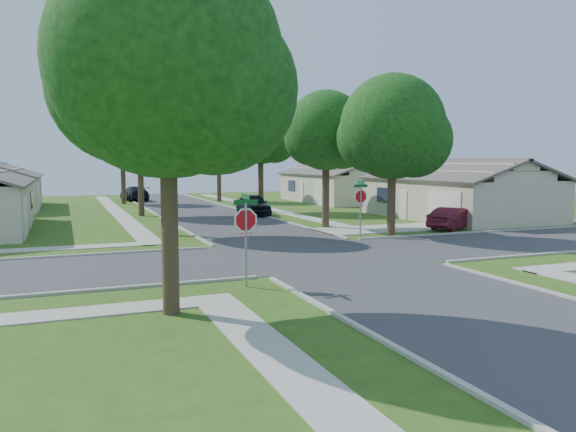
% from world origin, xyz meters
% --- Properties ---
extents(ground, '(100.00, 100.00, 0.00)m').
position_xyz_m(ground, '(0.00, 0.00, 0.00)').
color(ground, '#2C5016').
rests_on(ground, ground).
extents(road_ns, '(7.00, 100.00, 0.02)m').
position_xyz_m(road_ns, '(0.00, 0.00, 0.00)').
color(road_ns, '#333335').
rests_on(road_ns, ground).
extents(sidewalk_ne, '(1.20, 40.00, 0.04)m').
position_xyz_m(sidewalk_ne, '(6.10, 26.00, 0.02)').
color(sidewalk_ne, '#9E9B91').
rests_on(sidewalk_ne, ground).
extents(sidewalk_nw, '(1.20, 40.00, 0.04)m').
position_xyz_m(sidewalk_nw, '(-6.10, 26.00, 0.02)').
color(sidewalk_nw, '#9E9B91').
rests_on(sidewalk_nw, ground).
extents(driveway, '(8.80, 3.60, 0.05)m').
position_xyz_m(driveway, '(7.90, 7.10, 0.03)').
color(driveway, '#9E9B91').
rests_on(driveway, ground).
extents(stop_sign_sw, '(1.05, 0.80, 2.98)m').
position_xyz_m(stop_sign_sw, '(-4.70, -4.70, 2.03)').
color(stop_sign_sw, gray).
rests_on(stop_sign_sw, ground).
extents(stop_sign_ne, '(1.05, 0.80, 2.98)m').
position_xyz_m(stop_sign_ne, '(4.70, 4.70, 2.03)').
color(stop_sign_ne, gray).
rests_on(stop_sign_ne, ground).
extents(tree_e_near, '(4.97, 4.80, 8.28)m').
position_xyz_m(tree_e_near, '(4.75, 9.01, 5.64)').
color(tree_e_near, '#38281C').
rests_on(tree_e_near, ground).
extents(tree_e_mid, '(5.59, 5.40, 9.21)m').
position_xyz_m(tree_e_mid, '(4.76, 21.01, 6.25)').
color(tree_e_mid, '#38281C').
rests_on(tree_e_mid, ground).
extents(tree_e_far, '(5.17, 5.00, 8.72)m').
position_xyz_m(tree_e_far, '(4.75, 34.01, 5.98)').
color(tree_e_far, '#38281C').
rests_on(tree_e_far, ground).
extents(tree_w_near, '(5.38, 5.20, 8.97)m').
position_xyz_m(tree_w_near, '(-4.64, 9.01, 6.12)').
color(tree_w_near, '#38281C').
rests_on(tree_w_near, ground).
extents(tree_w_mid, '(5.80, 5.60, 9.56)m').
position_xyz_m(tree_w_mid, '(-4.64, 21.01, 6.49)').
color(tree_w_mid, '#38281C').
rests_on(tree_w_mid, ground).
extents(tree_w_far, '(4.76, 4.60, 8.04)m').
position_xyz_m(tree_w_far, '(-4.65, 34.01, 5.51)').
color(tree_w_far, '#38281C').
rests_on(tree_w_far, ground).
extents(tree_sw_corner, '(6.21, 6.00, 9.55)m').
position_xyz_m(tree_sw_corner, '(-7.44, -6.99, 6.26)').
color(tree_sw_corner, '#38281C').
rests_on(tree_sw_corner, ground).
extents(tree_ne_corner, '(5.80, 5.60, 8.66)m').
position_xyz_m(tree_ne_corner, '(6.36, 4.21, 5.59)').
color(tree_ne_corner, '#38281C').
rests_on(tree_ne_corner, ground).
extents(house_ne_near, '(8.42, 13.60, 4.23)m').
position_xyz_m(house_ne_near, '(15.99, 11.00, 1.52)').
color(house_ne_near, '#B8A891').
rests_on(house_ne_near, ground).
extents(house_ne_far, '(8.42, 13.60, 4.23)m').
position_xyz_m(house_ne_far, '(15.99, 29.00, 1.52)').
color(house_ne_far, '#B8A891').
rests_on(house_ne_far, ground).
extents(car_driveway, '(4.23, 2.81, 1.32)m').
position_xyz_m(car_driveway, '(11.50, 5.50, 0.66)').
color(car_driveway, '#551120').
rests_on(car_driveway, ground).
extents(car_curb_east, '(2.29, 4.92, 1.63)m').
position_xyz_m(car_curb_east, '(3.20, 18.46, 0.81)').
color(car_curb_east, black).
rests_on(car_curb_east, ground).
extents(car_curb_west, '(2.72, 5.42, 1.51)m').
position_xyz_m(car_curb_west, '(-3.20, 38.13, 0.76)').
color(car_curb_west, black).
rests_on(car_curb_west, ground).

